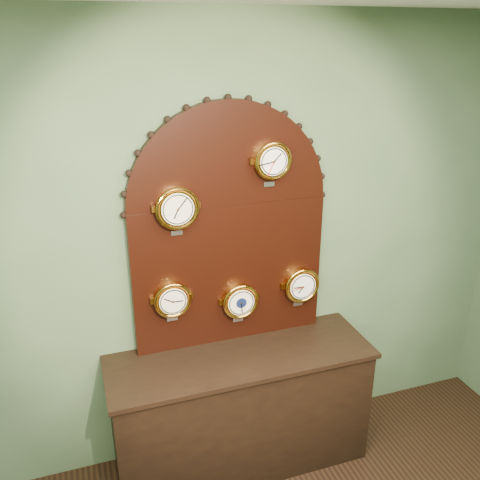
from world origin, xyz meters
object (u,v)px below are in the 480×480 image
object	(u,v)px
roman_clock	(177,208)
tide_clock	(301,285)
shop_counter	(241,411)
hygrometer	(172,299)
arabic_clock	(272,160)
display_board	(229,221)
barometer	(240,301)

from	to	relation	value
roman_clock	tide_clock	size ratio (longest dim) A/B	1.04
shop_counter	hygrometer	size ratio (longest dim) A/B	5.82
roman_clock	hygrometer	distance (m)	0.56
tide_clock	roman_clock	bearing A→B (deg)	-179.98
arabic_clock	tide_clock	bearing A→B (deg)	-0.08
arabic_clock	shop_counter	bearing A→B (deg)	-146.98
display_board	arabic_clock	size ratio (longest dim) A/B	5.60
roman_clock	arabic_clock	size ratio (longest dim) A/B	1.09
display_board	barometer	world-z (taller)	display_board
barometer	tide_clock	xyz separation A→B (m)	(0.42, 0.00, 0.04)
display_board	roman_clock	xyz separation A→B (m)	(-0.32, -0.07, 0.14)
hygrometer	tide_clock	bearing A→B (deg)	-0.02
shop_counter	tide_clock	xyz separation A→B (m)	(0.46, 0.15, 0.76)
barometer	hygrometer	bearing A→B (deg)	179.96
shop_counter	display_board	xyz separation A→B (m)	(0.00, 0.22, 1.23)
hygrometer	barometer	world-z (taller)	hygrometer
arabic_clock	hygrometer	bearing A→B (deg)	-180.00
arabic_clock	hygrometer	world-z (taller)	arabic_clock
barometer	arabic_clock	bearing A→B (deg)	0.10
hygrometer	tide_clock	size ratio (longest dim) A/B	0.96
roman_clock	tide_clock	xyz separation A→B (m)	(0.78, 0.00, -0.60)
roman_clock	barometer	bearing A→B (deg)	0.04
arabic_clock	barometer	xyz separation A→B (m)	(-0.19, -0.00, -0.87)
shop_counter	tide_clock	world-z (taller)	tide_clock
hygrometer	shop_counter	bearing A→B (deg)	-22.12
roman_clock	barometer	world-z (taller)	roman_clock
hygrometer	tide_clock	xyz separation A→B (m)	(0.84, -0.00, -0.04)
roman_clock	barometer	xyz separation A→B (m)	(0.37, 0.00, -0.64)
roman_clock	display_board	bearing A→B (deg)	11.71
roman_clock	arabic_clock	xyz separation A→B (m)	(0.56, 0.00, 0.22)
display_board	barometer	size ratio (longest dim) A/B	5.45
hygrometer	barometer	distance (m)	0.43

